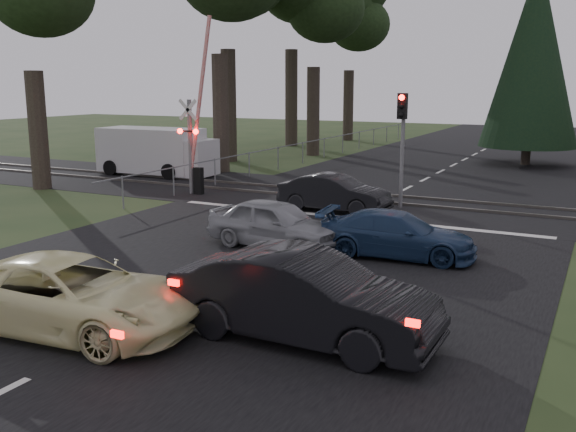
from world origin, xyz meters
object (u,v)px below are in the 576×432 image
Objects in this scene: traffic_signal_center at (402,130)px; silver_car at (276,224)px; cream_coupe at (71,295)px; blue_sedan at (397,235)px; dark_hatchback at (304,298)px; white_van at (159,152)px; dark_car_far at (334,193)px; crossing_signal at (195,144)px.

silver_car is (-1.34, -7.07, -2.14)m from traffic_signal_center.
cream_coupe is 1.24× the size of silver_car.
cream_coupe is 1.20× the size of blue_sedan.
silver_car reaches higher than blue_sedan.
white_van is at bearing 45.14° from dark_hatchback.
dark_hatchback is 6.51m from silver_car.
dark_hatchback is at bearing -48.17° from white_van.
dark_hatchback is 1.21× the size of dark_car_far.
traffic_signal_center is 14.36m from cream_coupe.
white_van is at bearing 52.88° from blue_sedan.
traffic_signal_center is at bearing -12.93° from cream_coupe.
dark_hatchback is 6.09m from blue_sedan.
blue_sedan is 1.03× the size of dark_car_far.
silver_car is 0.96× the size of blue_sedan.
traffic_signal_center is 12.92m from dark_hatchback.
traffic_signal_center is 1.05× the size of silver_car.
traffic_signal_center reaches higher than blue_sedan.
silver_car is (0.51, 7.01, -0.01)m from cream_coupe.
crossing_signal is 1.43× the size of cream_coupe.
crossing_signal reaches higher than traffic_signal_center.
crossing_signal is 1.46× the size of dark_hatchback.
blue_sedan is at bearing -140.22° from dark_car_far.
crossing_signal reaches higher than white_van.
crossing_signal is 9.39m from silver_car.
crossing_signal reaches higher than dark_car_far.
dark_hatchback reaches higher than silver_car.
blue_sedan is at bearing -34.67° from white_van.
white_van is (-11.68, 9.92, 0.49)m from silver_car.
crossing_signal reaches higher than cream_coupe.
blue_sedan is (3.77, 7.58, -0.09)m from cream_coupe.
cream_coupe is 7.03m from silver_car.
dark_hatchback is 1.22× the size of silver_car.
cream_coupe is 12.42m from dark_car_far.
traffic_signal_center is at bearing 6.15° from crossing_signal.
crossing_signal is 11.72m from blue_sedan.
dark_hatchback is (2.12, -12.59, -2.02)m from traffic_signal_center.
silver_car is at bearing -9.62° from cream_coupe.
white_van is (-15.14, 15.43, 0.37)m from dark_hatchback.
crossing_signal is 6.11m from white_van.
dark_hatchback is at bearing -80.43° from traffic_signal_center.
crossing_signal is 15.70m from dark_hatchback.
silver_car is at bearing 32.80° from dark_hatchback.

